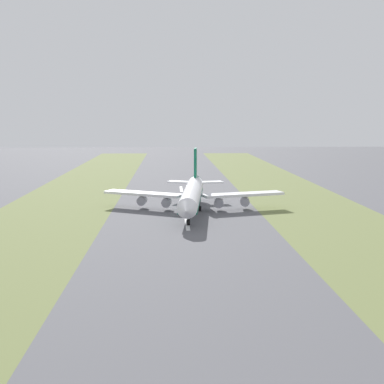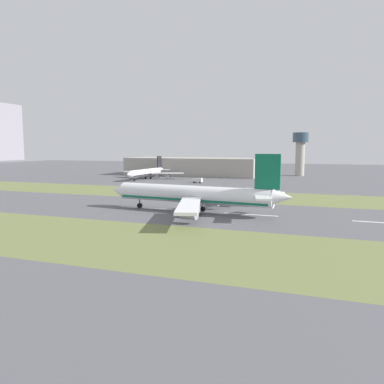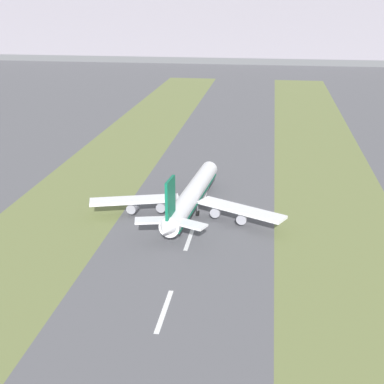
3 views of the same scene
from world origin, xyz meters
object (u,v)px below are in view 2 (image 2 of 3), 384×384
(terminal_building, at_px, (193,167))
(control_tower, at_px, (300,149))
(airplane_parked_apron, at_px, (147,172))
(service_truck, at_px, (198,180))
(airplane_main_jet, at_px, (197,195))

(terminal_building, bearing_deg, control_tower, -74.30)
(airplane_parked_apron, relative_size, service_truck, 8.34)
(terminal_building, xyz_separation_m, service_truck, (-59.83, -25.02, -5.23))
(terminal_building, distance_m, control_tower, 84.80)
(airplane_parked_apron, bearing_deg, terminal_building, -22.51)
(airplane_parked_apron, height_order, service_truck, airplane_parked_apron)
(terminal_building, distance_m, service_truck, 65.06)
(terminal_building, relative_size, control_tower, 3.12)
(terminal_building, distance_m, airplane_parked_apron, 47.16)
(control_tower, height_order, service_truck, control_tower)
(airplane_main_jet, distance_m, control_tower, 184.78)
(airplane_main_jet, distance_m, airplane_parked_apron, 140.04)
(terminal_building, bearing_deg, airplane_main_jet, -159.73)
(control_tower, bearing_deg, terminal_building, 105.70)
(airplane_parked_apron, distance_m, service_truck, 46.14)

